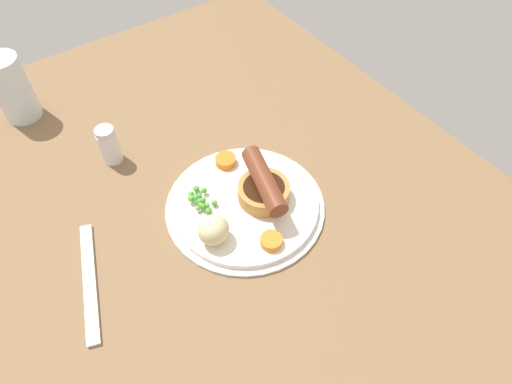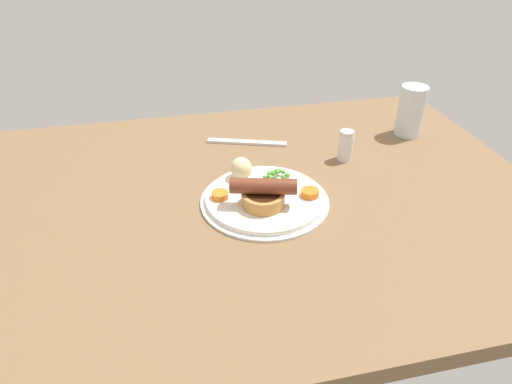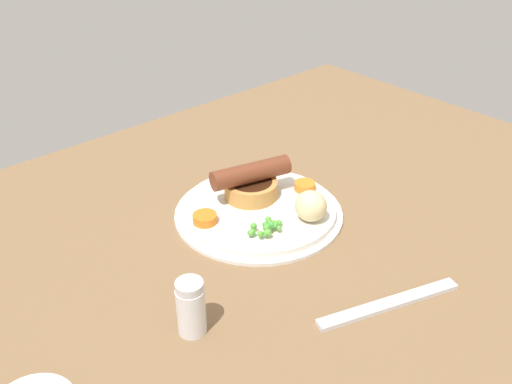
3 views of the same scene
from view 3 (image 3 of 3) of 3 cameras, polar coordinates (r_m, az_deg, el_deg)
dining_table at (r=80.16cm, az=2.02°, el=-3.67°), size 110.00×80.00×3.00cm
dinner_plate at (r=80.05cm, az=0.26°, el=-1.92°), size 23.58×23.58×1.40cm
sausage_pudding at (r=80.49cm, az=-0.70°, el=0.87°), size 11.91×7.61×5.26cm
pea_pile at (r=73.66cm, az=1.03°, el=-3.53°), size 5.33×3.39×1.77cm
potato_chunk_0 at (r=76.03cm, az=5.50°, el=-1.40°), size 4.98×5.16×4.25cm
carrot_slice_3 at (r=76.24cm, az=-5.14°, el=-2.65°), size 4.49×4.49×1.20cm
carrot_slice_4 at (r=83.45cm, az=4.89°, el=0.60°), size 3.18×3.18×1.14cm
fork at (r=67.07cm, az=13.17°, el=-10.84°), size 17.56×7.31×0.60cm
salt_shaker at (r=60.98cm, az=-6.52°, el=-11.39°), size 3.10×3.10×6.59cm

